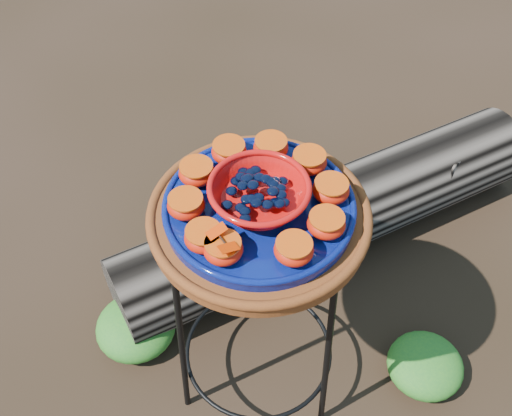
# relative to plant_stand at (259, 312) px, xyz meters

# --- Properties ---
(ground) EXTENTS (60.00, 60.00, 0.00)m
(ground) POSITION_rel_plant_stand_xyz_m (0.00, 0.00, -0.35)
(ground) COLOR black
(plant_stand) EXTENTS (0.44, 0.44, 0.70)m
(plant_stand) POSITION_rel_plant_stand_xyz_m (0.00, 0.00, 0.00)
(plant_stand) COLOR black
(plant_stand) RESTS_ON ground
(terracotta_saucer) EXTENTS (0.46, 0.46, 0.04)m
(terracotta_saucer) POSITION_rel_plant_stand_xyz_m (0.00, 0.00, 0.37)
(terracotta_saucer) COLOR #582513
(terracotta_saucer) RESTS_ON plant_stand
(cobalt_plate) EXTENTS (0.40, 0.40, 0.03)m
(cobalt_plate) POSITION_rel_plant_stand_xyz_m (0.00, 0.00, 0.40)
(cobalt_plate) COLOR #020334
(cobalt_plate) RESTS_ON terracotta_saucer
(red_bowl) EXTENTS (0.20, 0.20, 0.05)m
(red_bowl) POSITION_rel_plant_stand_xyz_m (0.00, 0.00, 0.44)
(red_bowl) COLOR red
(red_bowl) RESTS_ON cobalt_plate
(glass_gems) EXTENTS (0.15, 0.15, 0.03)m
(glass_gems) POSITION_rel_plant_stand_xyz_m (0.00, 0.00, 0.48)
(glass_gems) COLOR black
(glass_gems) RESTS_ON red_bowl
(orange_half_0) EXTENTS (0.08, 0.08, 0.04)m
(orange_half_0) POSITION_rel_plant_stand_xyz_m (-0.05, -0.14, 0.43)
(orange_half_0) COLOR red
(orange_half_0) RESTS_ON cobalt_plate
(orange_half_1) EXTENTS (0.08, 0.08, 0.04)m
(orange_half_1) POSITION_rel_plant_stand_xyz_m (0.08, -0.12, 0.43)
(orange_half_1) COLOR red
(orange_half_1) RESTS_ON cobalt_plate
(orange_half_2) EXTENTS (0.08, 0.08, 0.04)m
(orange_half_2) POSITION_rel_plant_stand_xyz_m (0.14, -0.05, 0.43)
(orange_half_2) COLOR red
(orange_half_2) RESTS_ON cobalt_plate
(orange_half_3) EXTENTS (0.08, 0.08, 0.04)m
(orange_half_3) POSITION_rel_plant_stand_xyz_m (0.14, 0.04, 0.43)
(orange_half_3) COLOR red
(orange_half_3) RESTS_ON cobalt_plate
(orange_half_4) EXTENTS (0.08, 0.08, 0.04)m
(orange_half_4) POSITION_rel_plant_stand_xyz_m (0.09, 0.12, 0.43)
(orange_half_4) COLOR red
(orange_half_4) RESTS_ON cobalt_plate
(orange_half_5) EXTENTS (0.08, 0.08, 0.04)m
(orange_half_5) POSITION_rel_plant_stand_xyz_m (0.01, 0.15, 0.43)
(orange_half_5) COLOR red
(orange_half_5) RESTS_ON cobalt_plate
(orange_half_6) EXTENTS (0.08, 0.08, 0.04)m
(orange_half_6) POSITION_rel_plant_stand_xyz_m (-0.08, 0.12, 0.43)
(orange_half_6) COLOR red
(orange_half_6) RESTS_ON cobalt_plate
(orange_half_7) EXTENTS (0.08, 0.08, 0.04)m
(orange_half_7) POSITION_rel_plant_stand_xyz_m (-0.14, 0.05, 0.43)
(orange_half_7) COLOR red
(orange_half_7) RESTS_ON cobalt_plate
(orange_half_8) EXTENTS (0.08, 0.08, 0.04)m
(orange_half_8) POSITION_rel_plant_stand_xyz_m (-0.14, -0.04, 0.43)
(orange_half_8) COLOR red
(orange_half_8) RESTS_ON cobalt_plate
(orange_half_9) EXTENTS (0.08, 0.08, 0.04)m
(orange_half_9) POSITION_rel_plant_stand_xyz_m (-0.09, -0.12, 0.43)
(orange_half_9) COLOR red
(orange_half_9) RESTS_ON cobalt_plate
(butterfly) EXTENTS (0.10, 0.09, 0.01)m
(butterfly) POSITION_rel_plant_stand_xyz_m (-0.05, -0.14, 0.46)
(butterfly) COLOR red
(butterfly) RESTS_ON orange_half_0
(driftwood_log) EXTENTS (1.42, 1.15, 0.27)m
(driftwood_log) POSITION_rel_plant_stand_xyz_m (0.17, 0.53, -0.21)
(driftwood_log) COLOR black
(driftwood_log) RESTS_ON ground
(foliage_left) EXTENTS (0.24, 0.24, 0.12)m
(foliage_left) POSITION_rel_plant_stand_xyz_m (-0.38, 0.08, -0.29)
(foliage_left) COLOR #236922
(foliage_left) RESTS_ON ground
(foliage_right) EXTENTS (0.22, 0.22, 0.11)m
(foliage_right) POSITION_rel_plant_stand_xyz_m (0.48, 0.06, -0.29)
(foliage_right) COLOR #236922
(foliage_right) RESTS_ON ground
(foliage_back) EXTENTS (0.34, 0.34, 0.17)m
(foliage_back) POSITION_rel_plant_stand_xyz_m (-0.20, 0.43, -0.27)
(foliage_back) COLOR #236922
(foliage_back) RESTS_ON ground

